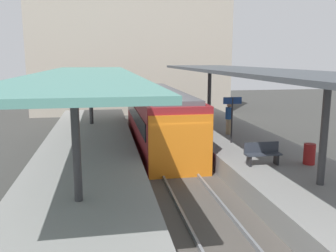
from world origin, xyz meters
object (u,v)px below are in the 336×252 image
object	(u,v)px
commuter_train	(159,119)
litter_bin	(309,154)
platform_sign	(232,109)
passenger_near_bench	(229,118)
platform_bench	(262,153)

from	to	relation	value
commuter_train	litter_bin	xyz separation A→B (m)	(4.71, -7.23, -0.33)
platform_sign	passenger_near_bench	world-z (taller)	platform_sign
commuter_train	platform_sign	world-z (taller)	commuter_train
platform_bench	litter_bin	distance (m)	1.83
platform_bench	litter_bin	world-z (taller)	platform_bench
platform_bench	platform_sign	size ratio (longest dim) A/B	0.63
commuter_train	litter_bin	size ratio (longest dim) A/B	14.23
platform_sign	passenger_near_bench	bearing A→B (deg)	74.43
platform_bench	platform_sign	bearing A→B (deg)	88.33
litter_bin	passenger_near_bench	xyz separation A→B (m)	(-1.17, 5.88, 0.47)
commuter_train	platform_sign	size ratio (longest dim) A/B	5.15
commuter_train	platform_sign	bearing A→B (deg)	-47.50
commuter_train	platform_sign	xyz separation A→B (m)	(3.00, -3.27, 0.90)
commuter_train	passenger_near_bench	distance (m)	3.79
commuter_train	passenger_near_bench	world-z (taller)	commuter_train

